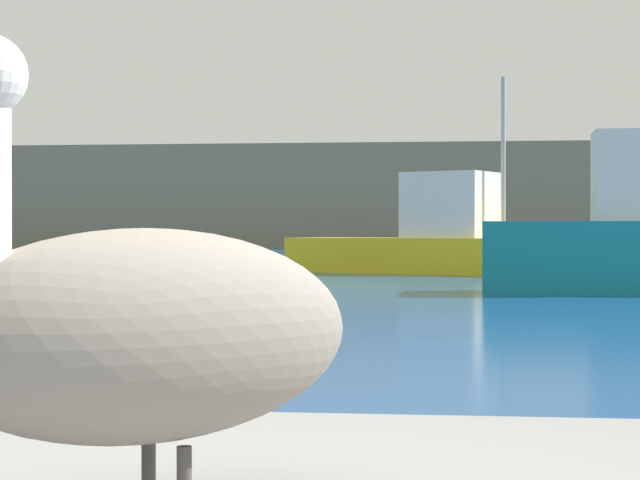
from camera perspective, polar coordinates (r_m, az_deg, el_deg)
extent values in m
cube|color=#7F755B|center=(77.39, 6.16, 2.03)|extent=(140.00, 15.60, 6.49)
ellipsoid|color=gray|center=(2.34, -8.66, -4.69)|extent=(0.99, 0.95, 0.43)
cylinder|color=#4C4742|center=(2.47, -8.49, -11.20)|extent=(0.03, 0.03, 0.15)
cube|color=yellow|center=(30.65, 5.19, -0.78)|extent=(7.69, 5.12, 0.94)
cube|color=silver|center=(30.32, 6.49, 1.72)|extent=(2.69, 2.52, 1.72)
cylinder|color=#B2B2B2|center=(29.78, 9.06, 4.06)|extent=(0.12, 0.12, 4.12)
cube|color=teal|center=(21.43, 15.09, -0.84)|extent=(5.30, 1.81, 1.30)
cube|color=silver|center=(21.46, 15.35, 3.07)|extent=(1.52, 1.29, 1.62)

